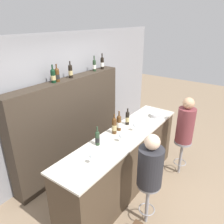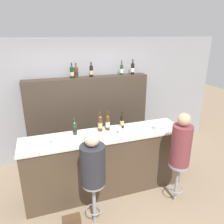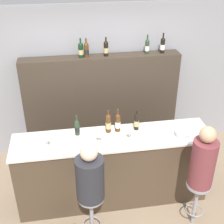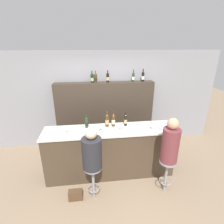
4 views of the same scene
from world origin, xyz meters
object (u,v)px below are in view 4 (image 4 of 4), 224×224
object	(u,v)px
wine_bottle_backbar_4	(143,76)
guest_seated_left	(92,151)
wine_bottle_counter_2	(113,120)
wine_bottle_backbar_0	(92,78)
wine_bottle_backbar_2	(108,77)
wine_glass_1	(100,127)
wine_glass_2	(121,126)
wine_bottle_backbar_3	(133,77)
wine_glass_0	(66,129)
wine_bottle_counter_1	(107,120)
bar_stool_right	(167,168)
bar_stool_left	(93,175)
metal_bowl	(156,128)
wine_bottle_counter_0	(87,122)
guest_seated_right	(170,143)
handbag	(76,195)
wine_bottle_backbar_1	(96,78)
wine_bottle_counter_3	(126,120)

from	to	relation	value
wine_bottle_backbar_4	guest_seated_left	xyz separation A→B (m)	(-1.39, -1.87, -0.92)
wine_bottle_counter_2	wine_bottle_backbar_0	xyz separation A→B (m)	(-0.40, 1.05, 0.72)
wine_bottle_backbar_2	wine_bottle_backbar_4	world-z (taller)	wine_bottle_backbar_4
wine_bottle_counter_2	wine_glass_1	size ratio (longest dim) A/B	2.36
wine_glass_2	wine_bottle_backbar_0	bearing A→B (deg)	112.38
wine_bottle_backbar_3	wine_glass_0	size ratio (longest dim) A/B	2.06
wine_bottle_backbar_3	wine_glass_2	xyz separation A→B (m)	(-0.53, -1.28, -0.75)
wine_bottle_counter_1	guest_seated_left	xyz separation A→B (m)	(-0.35, -0.83, -0.19)
wine_bottle_counter_1	bar_stool_right	world-z (taller)	wine_bottle_counter_1
wine_glass_1	bar_stool_left	size ratio (longest dim) A/B	0.20
metal_bowl	bar_stool_left	xyz separation A→B (m)	(-1.34, -0.56, -0.58)
wine_bottle_backbar_3	wine_glass_2	size ratio (longest dim) A/B	2.00
wine_bottle_backbar_0	wine_glass_1	distance (m)	1.49
wine_glass_2	wine_bottle_backbar_3	bearing A→B (deg)	67.59
wine_bottle_counter_0	wine_glass_0	world-z (taller)	wine_bottle_counter_0
wine_bottle_backbar_0	bar_stool_right	bearing A→B (deg)	-54.87
wine_bottle_counter_2	bar_stool_right	distance (m)	1.41
wine_bottle_counter_0	bar_stool_left	xyz separation A→B (m)	(0.09, -0.83, -0.66)
wine_glass_1	metal_bowl	xyz separation A→B (m)	(1.15, -0.03, -0.07)
wine_bottle_counter_0	wine_glass_2	xyz separation A→B (m)	(0.69, -0.24, -0.01)
metal_bowl	guest_seated_left	bearing A→B (deg)	-157.10
wine_bottle_counter_0	guest_seated_right	xyz separation A→B (m)	(1.48, -0.83, -0.11)
wine_bottle_counter_1	wine_bottle_counter_2	world-z (taller)	wine_bottle_counter_2
wine_bottle_backbar_3	bar_stool_right	bearing A→B (deg)	-82.03
wine_bottle_backbar_4	bar_stool_left	distance (m)	2.73
guest_seated_left	handbag	world-z (taller)	guest_seated_left
wine_bottle_backbar_3	guest_seated_right	size ratio (longest dim) A/B	0.36
wine_bottle_counter_1	wine_bottle_backbar_1	size ratio (longest dim) A/B	1.15
wine_glass_0	wine_glass_2	distance (m)	1.09
wine_bottle_backbar_1	metal_bowl	distance (m)	1.94
wine_bottle_counter_0	wine_bottle_counter_1	distance (m)	0.43
wine_glass_0	wine_glass_2	bearing A→B (deg)	0.00
wine_glass_2	bar_stool_left	world-z (taller)	wine_glass_2
bar_stool_right	metal_bowl	bearing A→B (deg)	95.97
wine_bottle_backbar_3	wine_bottle_backbar_4	xyz separation A→B (m)	(0.26, -0.00, 0.01)
wine_bottle_counter_2	guest_seated_right	size ratio (longest dim) A/B	0.40
metal_bowl	wine_bottle_counter_0	bearing A→B (deg)	169.57
bar_stool_right	guest_seated_right	bearing A→B (deg)	90.00
wine_bottle_counter_3	wine_glass_0	bearing A→B (deg)	-169.23
wine_bottle_counter_2	wine_bottle_backbar_2	distance (m)	1.27
wine_bottle_backbar_3	bar_stool_left	xyz separation A→B (m)	(-1.13, -1.87, -1.41)
wine_bottle_counter_3	wine_bottle_backbar_0	distance (m)	1.44
wine_bottle_counter_2	metal_bowl	distance (m)	0.90
wine_bottle_backbar_3	wine_glass_2	distance (m)	1.58
wine_bottle_counter_3	wine_bottle_backbar_3	size ratio (longest dim) A/B	0.98
wine_bottle_backbar_0	wine_bottle_backbar_1	xyz separation A→B (m)	(0.09, 0.00, -0.00)
wine_bottle_counter_1	bar_stool_right	distance (m)	1.50
wine_bottle_counter_1	wine_bottle_counter_3	xyz separation A→B (m)	(0.40, -0.00, -0.01)
wine_bottle_counter_1	wine_glass_2	xyz separation A→B (m)	(0.26, -0.24, -0.03)
wine_bottle_counter_2	wine_glass_0	size ratio (longest dim) A/B	2.30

